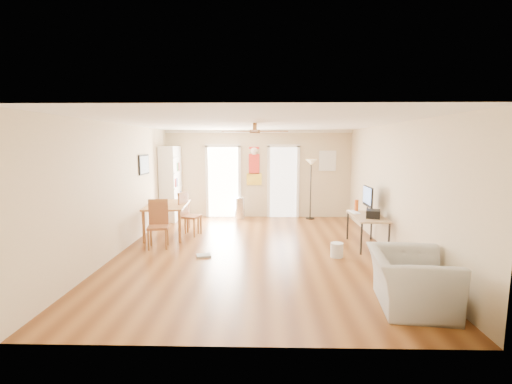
{
  "coord_description": "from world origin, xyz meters",
  "views": [
    {
      "loc": [
        0.18,
        -7.1,
        2.19
      ],
      "look_at": [
        0.0,
        0.6,
        1.15
      ],
      "focal_mm": 24.9,
      "sensor_mm": 36.0,
      "label": 1
    }
  ],
  "objects_px": {
    "dining_chair_right_b": "(191,214)",
    "trash_can": "(240,208)",
    "dining_chair_right_a": "(193,214)",
    "armchair": "(410,280)",
    "bookshelf": "(171,183)",
    "torchiere_lamp": "(311,189)",
    "printer": "(373,214)",
    "wastebasket_a": "(337,250)",
    "dining_chair_near": "(158,224)",
    "computer_desk": "(367,231)",
    "dining_table": "(168,220)"
  },
  "relations": [
    {
      "from": "dining_table",
      "to": "torchiere_lamp",
      "type": "bearing_deg",
      "value": 28.03
    },
    {
      "from": "dining_table",
      "to": "wastebasket_a",
      "type": "relative_size",
      "value": 5.4
    },
    {
      "from": "dining_chair_right_a",
      "to": "bookshelf",
      "type": "bearing_deg",
      "value": 32.74
    },
    {
      "from": "dining_chair_near",
      "to": "wastebasket_a",
      "type": "relative_size",
      "value": 3.59
    },
    {
      "from": "torchiere_lamp",
      "to": "printer",
      "type": "height_order",
      "value": "torchiere_lamp"
    },
    {
      "from": "dining_chair_near",
      "to": "armchair",
      "type": "distance_m",
      "value": 5.0
    },
    {
      "from": "dining_chair_right_a",
      "to": "printer",
      "type": "distance_m",
      "value": 4.28
    },
    {
      "from": "wastebasket_a",
      "to": "armchair",
      "type": "bearing_deg",
      "value": -75.56
    },
    {
      "from": "dining_chair_right_b",
      "to": "dining_chair_near",
      "type": "height_order",
      "value": "dining_chair_right_b"
    },
    {
      "from": "bookshelf",
      "to": "torchiere_lamp",
      "type": "relative_size",
      "value": 1.21
    },
    {
      "from": "dining_table",
      "to": "computer_desk",
      "type": "bearing_deg",
      "value": -10.84
    },
    {
      "from": "trash_can",
      "to": "torchiere_lamp",
      "type": "relative_size",
      "value": 0.36
    },
    {
      "from": "bookshelf",
      "to": "dining_table",
      "type": "bearing_deg",
      "value": -87.71
    },
    {
      "from": "bookshelf",
      "to": "dining_table",
      "type": "distance_m",
      "value": 1.91
    },
    {
      "from": "torchiere_lamp",
      "to": "computer_desk",
      "type": "height_order",
      "value": "torchiere_lamp"
    },
    {
      "from": "computer_desk",
      "to": "trash_can",
      "type": "bearing_deg",
      "value": 136.62
    },
    {
      "from": "bookshelf",
      "to": "armchair",
      "type": "height_order",
      "value": "bookshelf"
    },
    {
      "from": "dining_chair_right_a",
      "to": "printer",
      "type": "relative_size",
      "value": 2.88
    },
    {
      "from": "bookshelf",
      "to": "armchair",
      "type": "distance_m",
      "value": 7.24
    },
    {
      "from": "trash_can",
      "to": "printer",
      "type": "bearing_deg",
      "value": -44.61
    },
    {
      "from": "dining_chair_right_b",
      "to": "wastebasket_a",
      "type": "xyz_separation_m",
      "value": [
        3.2,
        -1.63,
        -0.38
      ]
    },
    {
      "from": "dining_chair_right_b",
      "to": "wastebasket_a",
      "type": "height_order",
      "value": "dining_chair_right_b"
    },
    {
      "from": "trash_can",
      "to": "bookshelf",
      "type": "bearing_deg",
      "value": -175.41
    },
    {
      "from": "dining_chair_right_a",
      "to": "dining_chair_near",
      "type": "relative_size",
      "value": 0.92
    },
    {
      "from": "bookshelf",
      "to": "computer_desk",
      "type": "bearing_deg",
      "value": -37.64
    },
    {
      "from": "computer_desk",
      "to": "armchair",
      "type": "distance_m",
      "value": 2.89
    },
    {
      "from": "torchiere_lamp",
      "to": "dining_table",
      "type": "bearing_deg",
      "value": -151.97
    },
    {
      "from": "dining_chair_right_a",
      "to": "trash_can",
      "type": "relative_size",
      "value": 1.46
    },
    {
      "from": "dining_chair_near",
      "to": "wastebasket_a",
      "type": "height_order",
      "value": "dining_chair_near"
    },
    {
      "from": "bookshelf",
      "to": "dining_chair_right_b",
      "type": "relative_size",
      "value": 2.06
    },
    {
      "from": "dining_table",
      "to": "dining_chair_near",
      "type": "relative_size",
      "value": 1.51
    },
    {
      "from": "dining_table",
      "to": "dining_chair_right_b",
      "type": "height_order",
      "value": "dining_chair_right_b"
    },
    {
      "from": "bookshelf",
      "to": "dining_chair_right_b",
      "type": "xyz_separation_m",
      "value": [
        0.92,
        -1.73,
        -0.55
      ]
    },
    {
      "from": "dining_table",
      "to": "dining_chair_near",
      "type": "distance_m",
      "value": 1.08
    },
    {
      "from": "bookshelf",
      "to": "printer",
      "type": "distance_m",
      "value": 5.71
    },
    {
      "from": "printer",
      "to": "armchair",
      "type": "xyz_separation_m",
      "value": [
        -0.3,
        -2.7,
        -0.38
      ]
    },
    {
      "from": "dining_table",
      "to": "torchiere_lamp",
      "type": "distance_m",
      "value": 4.21
    },
    {
      "from": "dining_chair_near",
      "to": "printer",
      "type": "height_order",
      "value": "dining_chair_near"
    },
    {
      "from": "computer_desk",
      "to": "wastebasket_a",
      "type": "bearing_deg",
      "value": -136.4
    },
    {
      "from": "dining_chair_right_a",
      "to": "trash_can",
      "type": "xyz_separation_m",
      "value": [
        1.06,
        1.61,
        -0.15
      ]
    },
    {
      "from": "dining_chair_right_b",
      "to": "trash_can",
      "type": "height_order",
      "value": "dining_chair_right_b"
    },
    {
      "from": "dining_chair_right_b",
      "to": "trash_can",
      "type": "xyz_separation_m",
      "value": [
        1.06,
        1.89,
        -0.2
      ]
    },
    {
      "from": "torchiere_lamp",
      "to": "wastebasket_a",
      "type": "height_order",
      "value": "torchiere_lamp"
    },
    {
      "from": "dining_chair_right_a",
      "to": "armchair",
      "type": "bearing_deg",
      "value": -136.66
    },
    {
      "from": "dining_chair_near",
      "to": "armchair",
      "type": "bearing_deg",
      "value": -42.48
    },
    {
      "from": "trash_can",
      "to": "torchiere_lamp",
      "type": "bearing_deg",
      "value": 1.79
    },
    {
      "from": "dining_table",
      "to": "armchair",
      "type": "relative_size",
      "value": 1.32
    },
    {
      "from": "dining_chair_right_a",
      "to": "torchiere_lamp",
      "type": "distance_m",
      "value": 3.58
    },
    {
      "from": "torchiere_lamp",
      "to": "armchair",
      "type": "xyz_separation_m",
      "value": [
        0.61,
        -5.71,
        -0.5
      ]
    },
    {
      "from": "armchair",
      "to": "dining_chair_right_b",
      "type": "bearing_deg",
      "value": 51.88
    }
  ]
}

